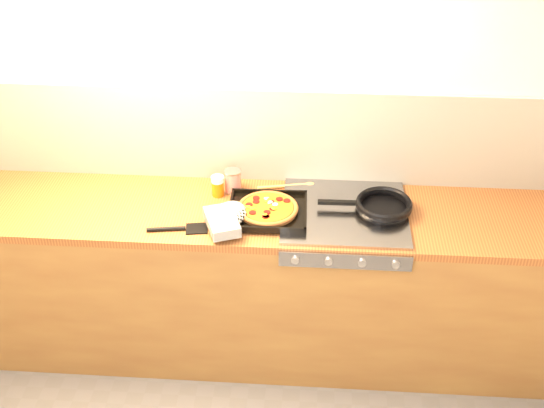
# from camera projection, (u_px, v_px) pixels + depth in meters

# --- Properties ---
(room_shell) EXTENTS (3.20, 3.20, 3.20)m
(room_shell) POSITION_uv_depth(u_px,v_px,m) (256.00, 136.00, 3.41)
(room_shell) COLOR white
(room_shell) RESTS_ON ground
(counter_run) EXTENTS (3.20, 0.62, 0.90)m
(counter_run) POSITION_uv_depth(u_px,v_px,m) (253.00, 280.00, 3.56)
(counter_run) COLOR olive
(counter_run) RESTS_ON ground
(stovetop) EXTENTS (0.60, 0.56, 0.02)m
(stovetop) POSITION_uv_depth(u_px,v_px,m) (345.00, 212.00, 3.28)
(stovetop) COLOR gray
(stovetop) RESTS_ON counter_run
(pizza_on_tray) EXTENTS (0.49, 0.43, 0.06)m
(pizza_on_tray) POSITION_uv_depth(u_px,v_px,m) (255.00, 212.00, 3.22)
(pizza_on_tray) COLOR black
(pizza_on_tray) RESTS_ON stovetop
(frying_pan) EXTENTS (0.46, 0.28, 0.04)m
(frying_pan) POSITION_uv_depth(u_px,v_px,m) (382.00, 206.00, 3.27)
(frying_pan) COLOR black
(frying_pan) RESTS_ON stovetop
(tomato_can) EXTENTS (0.09, 0.09, 0.12)m
(tomato_can) POSITION_uv_depth(u_px,v_px,m) (233.00, 181.00, 3.42)
(tomato_can) COLOR #9A0C0C
(tomato_can) RESTS_ON counter_run
(juice_glass) EXTENTS (0.07, 0.07, 0.11)m
(juice_glass) POSITION_uv_depth(u_px,v_px,m) (218.00, 186.00, 3.39)
(juice_glass) COLOR orange
(juice_glass) RESTS_ON counter_run
(wooden_spoon) EXTENTS (0.30, 0.08, 0.02)m
(wooden_spoon) POSITION_uv_depth(u_px,v_px,m) (292.00, 186.00, 3.47)
(wooden_spoon) COLOR tan
(wooden_spoon) RESTS_ON counter_run
(black_spatula) EXTENTS (0.29, 0.10, 0.02)m
(black_spatula) POSITION_uv_depth(u_px,v_px,m) (179.00, 229.00, 3.16)
(black_spatula) COLOR black
(black_spatula) RESTS_ON counter_run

